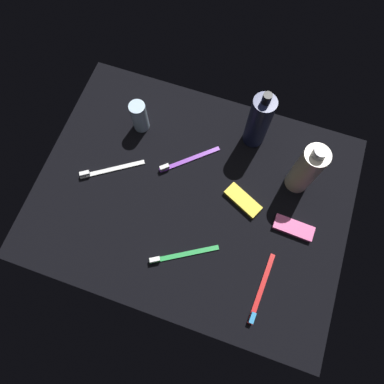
% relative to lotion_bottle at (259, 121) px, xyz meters
% --- Properties ---
extents(ground_plane, '(0.84, 0.64, 0.01)m').
position_rel_lotion_bottle_xyz_m(ground_plane, '(0.11, 0.22, -0.10)').
color(ground_plane, black).
extents(lotion_bottle, '(0.06, 0.06, 0.21)m').
position_rel_lotion_bottle_xyz_m(lotion_bottle, '(0.00, 0.00, 0.00)').
color(lotion_bottle, '#181E43').
rests_on(lotion_bottle, ground_plane).
extents(bodywash_bottle, '(0.06, 0.06, 0.20)m').
position_rel_lotion_bottle_xyz_m(bodywash_bottle, '(-0.15, 0.09, -0.00)').
color(bodywash_bottle, silver).
rests_on(bodywash_bottle, ground_plane).
extents(deodorant_stick, '(0.04, 0.04, 0.10)m').
position_rel_lotion_bottle_xyz_m(deodorant_stick, '(0.32, 0.07, -0.04)').
color(deodorant_stick, silver).
rests_on(deodorant_stick, ground_plane).
extents(toothbrush_purple, '(0.14, 0.13, 0.02)m').
position_rel_lotion_bottle_xyz_m(toothbrush_purple, '(0.16, 0.13, -0.09)').
color(toothbrush_purple, purple).
rests_on(toothbrush_purple, ground_plane).
extents(toothbrush_green, '(0.16, 0.10, 0.02)m').
position_rel_lotion_bottle_xyz_m(toothbrush_green, '(0.08, 0.38, -0.09)').
color(toothbrush_green, green).
rests_on(toothbrush_green, ground_plane).
extents(toothbrush_white, '(0.16, 0.11, 0.02)m').
position_rel_lotion_bottle_xyz_m(toothbrush_white, '(0.35, 0.23, -0.09)').
color(toothbrush_white, white).
rests_on(toothbrush_white, ground_plane).
extents(toothbrush_red, '(0.02, 0.18, 0.02)m').
position_rel_lotion_bottle_xyz_m(toothbrush_red, '(-0.13, 0.40, -0.09)').
color(toothbrush_red, red).
rests_on(toothbrush_red, ground_plane).
extents(snack_bar_yellow, '(0.11, 0.08, 0.01)m').
position_rel_lotion_bottle_xyz_m(snack_bar_yellow, '(-0.03, 0.19, -0.09)').
color(snack_bar_yellow, yellow).
rests_on(snack_bar_yellow, ground_plane).
extents(snack_bar_pink, '(0.11, 0.04, 0.01)m').
position_rel_lotion_bottle_xyz_m(snack_bar_pink, '(-0.17, 0.22, -0.09)').
color(snack_bar_pink, '#E55999').
rests_on(snack_bar_pink, ground_plane).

